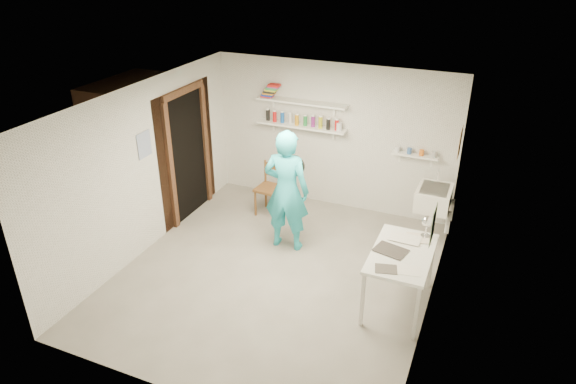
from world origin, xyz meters
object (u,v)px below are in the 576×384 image
at_px(belfast_sink, 434,198).
at_px(desk_lamp, 427,221).
at_px(man, 287,191).
at_px(wooden_chair, 270,189).
at_px(work_table, 399,279).
at_px(wall_clock, 293,166).

xyz_separation_m(belfast_sink, desk_lamp, (0.08, -1.26, 0.29)).
bearing_deg(man, wooden_chair, -55.26).
relative_size(wooden_chair, work_table, 0.78).
relative_size(belfast_sink, desk_lamp, 4.16).
bearing_deg(man, desk_lamp, 168.79).
bearing_deg(work_table, wall_clock, 151.91).
distance_m(belfast_sink, man, 2.15).
height_order(belfast_sink, desk_lamp, desk_lamp).
bearing_deg(belfast_sink, work_table, -93.65).
bearing_deg(wall_clock, work_table, -31.63).
bearing_deg(desk_lamp, wall_clock, 166.11).
bearing_deg(belfast_sink, wall_clock, -157.64).
bearing_deg(man, work_table, 154.32).
relative_size(belfast_sink, work_table, 0.52).
xyz_separation_m(wall_clock, wooden_chair, (-0.64, 0.58, -0.75)).
height_order(man, wooden_chair, man).
xyz_separation_m(wooden_chair, work_table, (2.42, -1.53, -0.07)).
height_order(wooden_chair, desk_lamp, desk_lamp).
distance_m(belfast_sink, work_table, 1.76).
bearing_deg(desk_lamp, work_table, -112.42).
bearing_deg(wall_clock, wooden_chair, 134.48).
relative_size(wall_clock, wooden_chair, 0.36).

